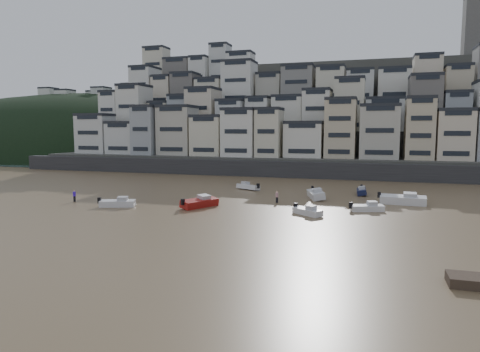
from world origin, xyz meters
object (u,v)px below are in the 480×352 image
(boat_d, at_px, (367,206))
(boat_g, at_px, (403,198))
(boat_j, at_px, (117,202))
(person_pink, at_px, (277,197))
(boat_c, at_px, (200,201))
(boat_e, at_px, (316,193))
(boat_i, at_px, (362,190))
(person_blue, at_px, (74,196))
(boat_b, at_px, (307,210))
(boat_h, at_px, (248,186))

(boat_d, xyz_separation_m, boat_g, (4.75, 6.63, 0.30))
(boat_j, distance_m, person_pink, 22.47)
(boat_c, xyz_separation_m, boat_g, (26.72, 10.52, 0.09))
(boat_j, relative_size, boat_e, 0.84)
(boat_j, bearing_deg, boat_i, 14.93)
(person_blue, bearing_deg, boat_d, 7.16)
(boat_e, xyz_separation_m, person_blue, (-33.59, -13.40, 0.02))
(person_pink, bearing_deg, boat_d, -12.39)
(boat_b, distance_m, person_pink, 9.32)
(person_blue, bearing_deg, boat_g, 14.39)
(boat_i, relative_size, boat_h, 1.02)
(boat_h, height_order, person_blue, person_blue)
(boat_i, xyz_separation_m, boat_g, (5.81, -7.82, 0.25))
(boat_i, xyz_separation_m, boat_d, (1.05, -14.45, -0.05))
(boat_j, xyz_separation_m, boat_b, (25.82, 2.12, -0.09))
(boat_b, xyz_separation_m, boat_h, (-13.20, 19.11, 0.05))
(boat_d, bearing_deg, person_blue, 166.94)
(boat_b, bearing_deg, boat_i, 109.33)
(boat_j, height_order, boat_i, boat_j)
(boat_e, height_order, boat_i, boat_e)
(boat_e, relative_size, boat_i, 1.25)
(boat_c, xyz_separation_m, person_pink, (9.34, 6.66, 0.04))
(person_blue, height_order, person_pink, same)
(boat_h, distance_m, boat_g, 26.23)
(person_pink, bearing_deg, boat_j, -154.65)
(boat_c, bearing_deg, boat_b, -66.01)
(person_pink, bearing_deg, boat_c, -144.53)
(boat_h, relative_size, boat_c, 0.80)
(boat_b, bearing_deg, boat_e, 129.49)
(boat_h, relative_size, person_pink, 2.81)
(boat_j, bearing_deg, boat_b, -14.13)
(boat_h, distance_m, person_pink, 13.92)
(boat_d, height_order, person_blue, person_blue)
(boat_b, xyz_separation_m, person_blue, (-34.19, -0.45, 0.25))
(boat_h, relative_size, boat_g, 0.72)
(boat_e, relative_size, boat_g, 0.92)
(boat_h, bearing_deg, boat_b, 151.11)
(boat_j, relative_size, boat_d, 1.13)
(boat_b, bearing_deg, boat_c, -146.42)
(person_blue, bearing_deg, boat_c, 3.85)
(boat_j, relative_size, boat_h, 1.07)
(boat_e, bearing_deg, boat_j, -77.05)
(boat_i, height_order, boat_g, boat_g)
(boat_c, height_order, boat_g, boat_g)
(boat_d, bearing_deg, boat_i, 73.95)
(boat_d, relative_size, boat_c, 0.76)
(boat_e, relative_size, boat_h, 1.28)
(person_blue, xyz_separation_m, person_pink, (28.67, 7.96, 0.00))
(boat_j, distance_m, boat_b, 25.91)
(person_pink, bearing_deg, boat_g, 12.53)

